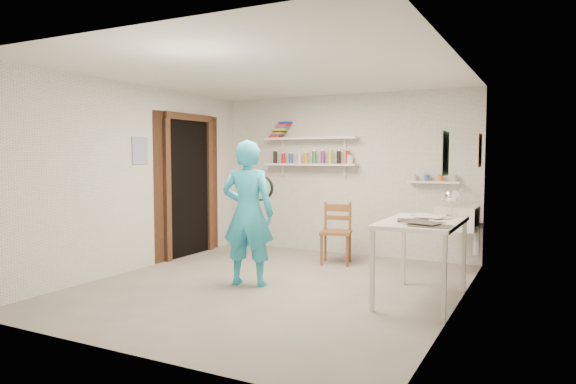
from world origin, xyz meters
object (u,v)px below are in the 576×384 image
at_px(man, 248,213).
at_px(work_table, 421,261).
at_px(wall_clock, 261,188).
at_px(wooden_chair, 336,232).
at_px(belfast_sink, 457,218).
at_px(desk_lamp, 452,196).

bearing_deg(man, work_table, 174.36).
bearing_deg(man, wall_clock, -115.99).
xyz_separation_m(man, work_table, (1.91, 0.25, -0.42)).
bearing_deg(wooden_chair, belfast_sink, -5.27).
height_order(wooden_chair, work_table, wooden_chair).
relative_size(man, work_table, 1.34).
relative_size(work_table, desk_lamp, 8.00).
bearing_deg(work_table, wall_clock, -178.99).
relative_size(belfast_sink, man, 0.36).
bearing_deg(desk_lamp, wooden_chair, 154.35).
bearing_deg(belfast_sink, wall_clock, -141.82).
bearing_deg(belfast_sink, man, -138.88).
xyz_separation_m(wooden_chair, work_table, (1.45, -1.29, -0.02)).
relative_size(man, wooden_chair, 1.90).
xyz_separation_m(belfast_sink, man, (-2.02, -1.77, 0.13)).
distance_m(man, wooden_chair, 1.65).
xyz_separation_m(wall_clock, desk_lamp, (2.07, 0.53, -0.06)).
relative_size(wooden_chair, desk_lamp, 5.62).
bearing_deg(man, wooden_chair, -119.84).
height_order(belfast_sink, desk_lamp, desk_lamp).
distance_m(wooden_chair, desk_lamp, 1.93).
relative_size(man, wall_clock, 5.56).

